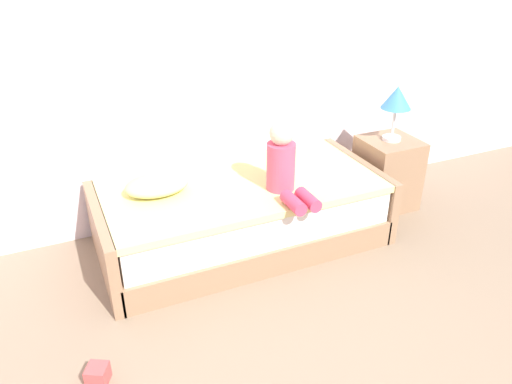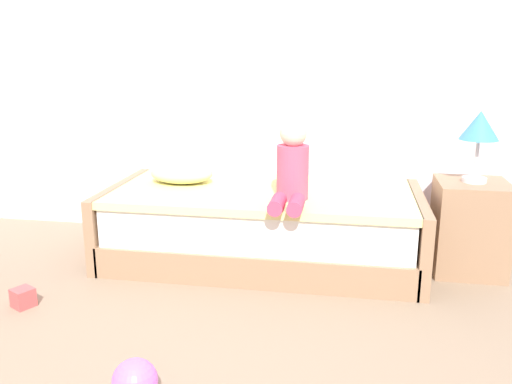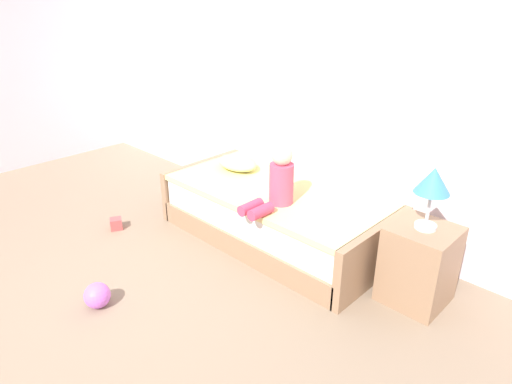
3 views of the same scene
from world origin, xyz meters
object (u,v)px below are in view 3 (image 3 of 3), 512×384
nightstand (419,265)px  toy_block (116,224)px  pillow (237,163)px  toy_ball (97,295)px  child_figure (277,182)px  table_lamp (433,184)px  bed (275,214)px

nightstand → toy_block: (-2.57, -0.98, -0.25)m
pillow → toy_ball: (0.34, -1.74, -0.47)m
child_figure → pillow: (-0.81, 0.33, -0.14)m
table_lamp → child_figure: (-1.13, -0.28, -0.23)m
nightstand → toy_block: bearing=-159.0°
toy_ball → toy_block: (-0.96, 0.70, -0.04)m
toy_ball → toy_block: size_ratio=1.76×
toy_ball → child_figure: bearing=71.2°
toy_ball → toy_block: toy_ball is taller
child_figure → toy_ball: child_figure is taller
nightstand → table_lamp: 0.64m
nightstand → child_figure: 1.23m
bed → toy_ball: (-0.26, -1.64, -0.15)m
child_figure → pillow: child_figure is taller
bed → pillow: size_ratio=4.80×
table_lamp → pillow: size_ratio=1.02×
toy_ball → pillow: bearing=101.0°
bed → toy_ball: bed is taller
toy_block → toy_ball: bearing=-36.1°
table_lamp → toy_block: size_ratio=4.19×
nightstand → pillow: 1.96m
nightstand → child_figure: (-1.13, -0.28, 0.40)m
table_lamp → toy_block: table_lamp is taller
nightstand → table_lamp: table_lamp is taller
child_figure → toy_block: 1.73m
nightstand → toy_ball: nightstand is taller
table_lamp → toy_block: (-2.57, -0.98, -0.88)m
bed → toy_block: bearing=-142.5°
nightstand → toy_block: size_ratio=5.59×
bed → pillow: bearing=170.5°
table_lamp → nightstand: bearing=0.0°
pillow → child_figure: bearing=-22.0°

